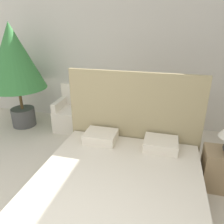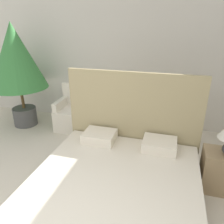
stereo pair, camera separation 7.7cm
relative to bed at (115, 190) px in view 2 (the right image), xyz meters
The scene contains 6 objects.
wall_back 2.81m from the bed, 99.86° to the left, with size 10.00×0.06×2.90m.
bed is the anchor object (origin of this frame).
armchair_near_window_left 2.35m from the bed, 126.50° to the left, with size 0.71×0.64×0.90m.
armchair_near_window_right 1.93m from the bed, 101.82° to the left, with size 0.75×0.68×0.90m.
potted_palm 3.27m from the bed, 145.12° to the left, with size 1.15×1.15×2.12m.
nightstand 1.47m from the bed, 29.96° to the left, with size 0.55×0.38×0.56m.
Camera 2 is at (0.95, -0.63, 2.10)m, focal length 35.00 mm.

